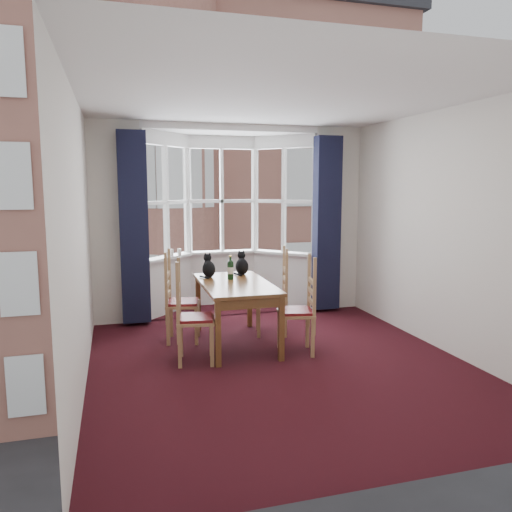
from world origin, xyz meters
name	(u,v)px	position (x,y,z in m)	size (l,w,h in m)	color
floor	(281,365)	(0.00, 0.00, 0.00)	(4.50, 4.50, 0.00)	black
ceiling	(283,97)	(0.00, 0.00, 2.80)	(4.50, 4.50, 0.00)	white
wall_left	(79,242)	(-2.00, 0.00, 1.40)	(4.50, 4.50, 0.00)	silver
wall_right	(447,232)	(2.00, 0.00, 1.40)	(4.50, 4.50, 0.00)	silver
wall_near	(401,272)	(0.00, -2.25, 1.40)	(4.00, 4.00, 0.00)	silver
wall_back_pier_left	(116,224)	(-1.65, 2.25, 1.40)	(0.70, 0.12, 2.80)	silver
wall_back_pier_right	(336,219)	(1.65, 2.25, 1.40)	(0.70, 0.12, 2.80)	silver
bay_window	(225,219)	(0.00, 2.75, 1.40)	(2.76, 0.94, 2.80)	white
curtain_left	(134,228)	(-1.42, 2.07, 1.35)	(0.38, 0.22, 2.60)	#161832
curtain_right	(327,224)	(1.42, 2.07, 1.35)	(0.38, 0.22, 2.60)	#161832
dining_table	(236,290)	(-0.30, 0.85, 0.68)	(0.83, 1.52, 0.77)	brown
chair_left_near	(187,320)	(-0.95, 0.39, 0.47)	(0.46, 0.48, 0.92)	#A27A4E
chair_left_far	(176,304)	(-0.98, 1.18, 0.47)	(0.48, 0.50, 0.92)	#A27A4E
chair_right_near	(304,313)	(0.39, 0.34, 0.47)	(0.48, 0.50, 0.92)	#A27A4E
chair_right_far	(278,298)	(0.34, 1.14, 0.47)	(0.49, 0.50, 0.92)	#A27A4E
cat_left	(209,268)	(-0.54, 1.30, 0.89)	(0.17, 0.24, 0.32)	black
cat_right	(242,265)	(-0.08, 1.37, 0.89)	(0.20, 0.26, 0.32)	black
wine_bottle	(230,269)	(-0.31, 1.07, 0.90)	(0.08, 0.08, 0.30)	black
candle_tall	(172,253)	(-0.86, 2.60, 0.92)	(0.06, 0.06, 0.11)	white
candle_short	(179,252)	(-0.74, 2.63, 0.92)	(0.06, 0.06, 0.11)	white
street	(141,294)	(0.00, 32.25, -6.00)	(80.00, 80.00, 0.00)	#333335
tenement_building	(160,195)	(0.00, 14.01, 1.60)	(18.40, 7.80, 15.20)	#A26353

